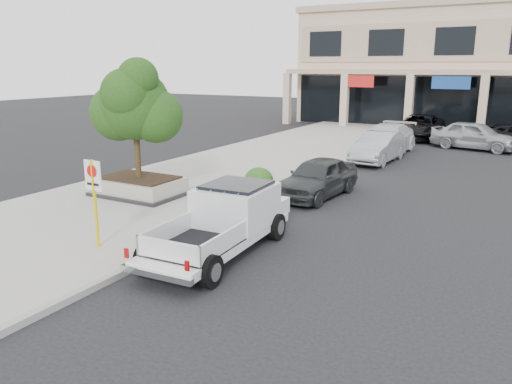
% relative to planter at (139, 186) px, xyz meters
% --- Properties ---
extents(ground, '(120.00, 120.00, 0.00)m').
position_rel_planter_xyz_m(ground, '(5.96, -2.36, -0.48)').
color(ground, black).
rests_on(ground, ground).
extents(sidewalk, '(8.00, 52.00, 0.15)m').
position_rel_planter_xyz_m(sidewalk, '(0.46, 3.64, -0.40)').
color(sidewalk, gray).
rests_on(sidewalk, ground).
extents(curb, '(0.20, 52.00, 0.15)m').
position_rel_planter_xyz_m(curb, '(4.41, 3.64, -0.40)').
color(curb, gray).
rests_on(curb, ground).
extents(planter, '(3.20, 2.20, 0.68)m').
position_rel_planter_xyz_m(planter, '(0.00, 0.00, 0.00)').
color(planter, black).
rests_on(planter, sidewalk).
extents(planter_tree, '(2.90, 2.55, 4.00)m').
position_rel_planter_xyz_m(planter_tree, '(0.13, 0.15, 2.94)').
color(planter_tree, black).
rests_on(planter_tree, planter).
extents(no_parking_sign, '(0.55, 0.09, 2.30)m').
position_rel_planter_xyz_m(no_parking_sign, '(2.78, -4.64, 1.16)').
color(no_parking_sign, '#E0B90B').
rests_on(no_parking_sign, sidewalk).
extents(hedge, '(1.10, 0.99, 0.93)m').
position_rel_planter_xyz_m(hedge, '(3.61, 2.50, 0.14)').
color(hedge, '#1B4112').
rests_on(hedge, sidewalk).
extents(pickup_truck, '(2.24, 5.46, 1.69)m').
position_rel_planter_xyz_m(pickup_truck, '(5.61, -3.23, 0.37)').
color(pickup_truck, silver).
rests_on(pickup_truck, ground).
extents(curb_car_a, '(2.09, 4.39, 1.45)m').
position_rel_planter_xyz_m(curb_car_a, '(5.54, 3.50, 0.25)').
color(curb_car_a, '#2A2D2F').
rests_on(curb_car_a, ground).
extents(curb_car_b, '(1.83, 4.61, 1.49)m').
position_rel_planter_xyz_m(curb_car_b, '(5.55, 11.42, 0.27)').
color(curb_car_b, '#9EA0A6').
rests_on(curb_car_b, ground).
extents(curb_car_c, '(2.42, 5.62, 1.61)m').
position_rel_planter_xyz_m(curb_car_c, '(5.21, 14.09, 0.33)').
color(curb_car_c, silver).
rests_on(curb_car_c, ground).
extents(curb_car_d, '(2.75, 5.80, 1.60)m').
position_rel_planter_xyz_m(curb_car_d, '(5.54, 21.02, 0.33)').
color(curb_car_d, black).
rests_on(curb_car_d, ground).
extents(lot_car_a, '(5.13, 2.92, 1.64)m').
position_rel_planter_xyz_m(lot_car_a, '(9.32, 18.02, 0.35)').
color(lot_car_a, '#A2A5AA').
rests_on(lot_car_a, ground).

